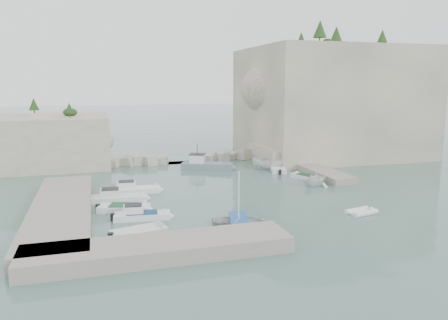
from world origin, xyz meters
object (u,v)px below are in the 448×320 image
object	(u,v)px
rowboat	(239,225)
inflatable_dinghy	(361,214)
motorboat_b	(119,201)
tender_east_d	(270,169)
tender_east_a	(315,185)
tender_east_c	(277,170)
motorboat_a	(134,193)
motorboat_c	(124,211)
tender_east_b	(305,179)
motorboat_e	(139,236)
motorboat_d	(142,219)
work_boat	(207,169)

from	to	relation	value
rowboat	inflatable_dinghy	size ratio (longest dim) A/B	1.51
motorboat_b	tender_east_d	bearing A→B (deg)	31.68
tender_east_a	tender_east_c	size ratio (longest dim) A/B	0.68
motorboat_a	tender_east_c	xyz separation A→B (m)	(19.50, 6.70, 0.00)
tender_east_c	motorboat_b	bearing A→B (deg)	131.00
motorboat_a	motorboat_c	distance (m)	6.89
motorboat_a	motorboat_b	world-z (taller)	same
tender_east_a	tender_east_b	world-z (taller)	tender_east_a
motorboat_e	tender_east_b	bearing A→B (deg)	18.81
motorboat_c	tender_east_a	distance (m)	22.05
rowboat	tender_east_c	size ratio (longest dim) A/B	0.78
motorboat_d	tender_east_a	bearing A→B (deg)	25.86
motorboat_d	tender_east_a	distance (m)	21.51
motorboat_b	inflatable_dinghy	world-z (taller)	motorboat_b
motorboat_b	tender_east_c	world-z (taller)	motorboat_b
motorboat_b	work_boat	size ratio (longest dim) A/B	0.79
motorboat_a	motorboat_e	bearing A→B (deg)	-90.68
motorboat_c	motorboat_d	xyz separation A→B (m)	(1.33, -2.89, 0.00)
motorboat_b	motorboat_e	size ratio (longest dim) A/B	1.30
motorboat_a	motorboat_c	world-z (taller)	motorboat_a
tender_east_c	tender_east_d	world-z (taller)	tender_east_d
motorboat_e	work_boat	size ratio (longest dim) A/B	0.61
rowboat	tender_east_c	distance (m)	23.50
tender_east_d	work_boat	distance (m)	8.57
inflatable_dinghy	tender_east_b	size ratio (longest dim) A/B	0.73
motorboat_b	rowboat	distance (m)	13.80
motorboat_d	work_boat	world-z (taller)	work_boat
motorboat_b	tender_east_c	size ratio (longest dim) A/B	1.06
motorboat_e	tender_east_d	size ratio (longest dim) A/B	0.94
rowboat	tender_east_c	world-z (taller)	rowboat
rowboat	tender_east_b	xyz separation A→B (m)	(13.22, 14.10, 0.00)
motorboat_a	inflatable_dinghy	distance (m)	23.26
motorboat_c	work_boat	world-z (taller)	work_boat
tender_east_d	rowboat	bearing A→B (deg)	175.96
tender_east_a	tender_east_b	xyz separation A→B (m)	(0.41, 3.29, 0.00)
inflatable_dinghy	tender_east_d	xyz separation A→B (m)	(-0.04, 21.19, 0.00)
motorboat_d	tender_east_d	size ratio (longest dim) A/B	1.07
inflatable_dinghy	tender_east_a	world-z (taller)	tender_east_a
motorboat_b	tender_east_d	distance (m)	23.17
tender_east_b	motorboat_b	bearing A→B (deg)	76.42
tender_east_a	tender_east_d	size ratio (longest dim) A/B	0.78
tender_east_a	rowboat	bearing A→B (deg)	112.00
tender_east_b	motorboat_c	bearing A→B (deg)	85.54
motorboat_a	tender_east_d	bearing A→B (deg)	24.96
motorboat_e	rowboat	world-z (taller)	rowboat
motorboat_a	tender_east_b	world-z (taller)	motorboat_a
motorboat_a	work_boat	bearing A→B (deg)	47.04
tender_east_b	tender_east_d	bearing A→B (deg)	-9.07
motorboat_c	tender_east_a	size ratio (longest dim) A/B	1.33
tender_east_b	motorboat_a	bearing A→B (deg)	68.90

